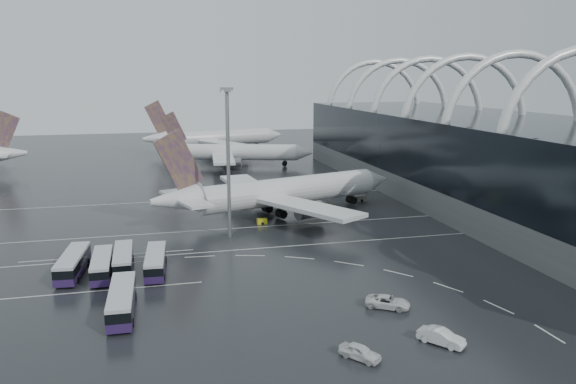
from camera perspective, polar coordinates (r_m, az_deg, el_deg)
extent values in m
plane|color=black|center=(100.19, -3.88, -5.45)|extent=(420.00, 420.00, 0.00)
cube|color=#5A5D5F|center=(141.09, 20.17, 0.17)|extent=(42.00, 160.00, 6.00)
cube|color=black|center=(139.55, 20.46, 4.19)|extent=(42.00, 160.00, 14.00)
torus|color=white|center=(127.78, 21.89, 5.71)|extent=(33.80, 1.80, 33.80)
torus|color=white|center=(143.58, 17.48, 6.60)|extent=(33.80, 1.80, 33.80)
torus|color=white|center=(160.07, 13.96, 7.27)|extent=(33.80, 1.80, 33.80)
torus|color=white|center=(177.07, 11.09, 7.80)|extent=(33.80, 1.80, 33.80)
torus|color=white|center=(194.44, 8.73, 8.22)|extent=(33.80, 1.80, 33.80)
cube|color=silver|center=(98.31, -3.68, -5.79)|extent=(120.00, 0.25, 0.01)
cube|color=silver|center=(111.56, -4.96, -3.67)|extent=(120.00, 0.25, 0.01)
cube|color=silver|center=(138.50, -6.77, -0.65)|extent=(120.00, 0.25, 0.01)
cube|color=silver|center=(84.08, -18.44, -9.49)|extent=(28.00, 0.25, 0.01)
cube|color=silver|center=(99.15, -17.75, -6.19)|extent=(28.00, 0.25, 0.01)
cylinder|color=silver|center=(121.61, 0.20, 0.15)|extent=(41.72, 18.26, 5.82)
cone|color=silver|center=(135.52, 8.86, 1.22)|extent=(7.51, 7.38, 5.82)
cone|color=silver|center=(110.28, -11.37, -0.76)|extent=(11.33, 8.59, 5.82)
cube|color=#3C1969|center=(109.28, -11.03, 3.10)|extent=(9.40, 3.51, 12.34)
cube|color=silver|center=(110.96, -10.40, -0.65)|extent=(9.79, 18.59, 0.50)
cube|color=silver|center=(109.30, 1.86, -1.51)|extent=(18.53, 25.29, 0.80)
cube|color=silver|center=(130.51, -4.20, 0.65)|extent=(9.47, 25.67, 0.80)
cylinder|color=slate|center=(114.18, 2.15, -1.87)|extent=(6.30, 4.93, 3.41)
cylinder|color=slate|center=(129.23, -2.29, -0.25)|extent=(6.30, 4.93, 3.41)
cube|color=black|center=(120.48, -1.43, -1.92)|extent=(13.43, 9.78, 2.21)
cylinder|color=silver|center=(186.88, -4.89, 4.06)|extent=(36.84, 16.08, 5.31)
cone|color=silver|center=(185.00, 1.65, 4.02)|extent=(6.83, 6.71, 5.31)
cone|color=silver|center=(191.46, -11.75, 4.32)|extent=(10.33, 7.80, 5.31)
cube|color=#3C1969|center=(190.49, -11.57, 6.34)|extent=(8.59, 3.16, 11.26)
cube|color=silver|center=(190.99, -11.22, 4.33)|extent=(8.85, 16.97, 0.46)
cube|color=silver|center=(176.35, -6.60, 3.39)|extent=(8.52, 23.40, 0.73)
cube|color=silver|center=(198.72, -5.45, 4.35)|extent=(16.81, 23.10, 0.73)
cylinder|color=slate|center=(179.27, -5.54, 3.01)|extent=(5.74, 4.47, 3.11)
cylinder|color=slate|center=(195.39, -4.79, 3.75)|extent=(5.74, 4.47, 3.11)
cube|color=black|center=(187.97, -5.97, 2.96)|extent=(12.24, 8.87, 2.02)
cylinder|color=silver|center=(224.54, -6.86, 5.49)|extent=(41.00, 16.28, 6.09)
cone|color=silver|center=(234.23, -1.48, 5.83)|extent=(7.64, 7.49, 6.09)
cone|color=silver|center=(216.30, -13.21, 5.31)|extent=(11.70, 8.56, 6.09)
cube|color=#3C1969|center=(215.88, -13.03, 7.37)|extent=(9.94, 3.18, 12.90)
cube|color=silver|center=(216.86, -12.67, 5.35)|extent=(9.38, 19.47, 0.52)
cube|color=silver|center=(210.96, -6.58, 4.92)|extent=(18.37, 26.73, 0.84)
cube|color=silver|center=(235.34, -9.00, 5.56)|extent=(8.60, 26.56, 0.84)
cylinder|color=slate|center=(215.75, -6.16, 4.58)|extent=(6.49, 4.92, 3.57)
cylinder|color=slate|center=(233.19, -7.95, 5.07)|extent=(6.49, 4.92, 3.57)
cube|color=black|center=(223.52, -7.83, 4.35)|extent=(13.89, 9.70, 2.31)
cone|color=silver|center=(194.46, -26.36, 3.54)|extent=(9.99, 6.25, 5.58)
cube|color=#3C1969|center=(193.87, -26.83, 5.60)|extent=(9.28, 1.24, 11.82)
cube|color=silver|center=(194.76, -26.92, 3.50)|extent=(5.56, 17.58, 0.48)
cube|color=#231542|center=(91.83, -20.98, -7.27)|extent=(4.02, 13.22, 1.10)
cube|color=black|center=(91.46, -21.04, -6.55)|extent=(4.06, 12.97, 1.30)
cube|color=silver|center=(91.20, -21.08, -6.03)|extent=(4.02, 13.22, 0.45)
cylinder|color=black|center=(87.82, -20.62, -8.38)|extent=(0.44, 1.03, 1.00)
cylinder|color=black|center=(88.44, -22.41, -8.38)|extent=(0.44, 1.03, 1.00)
cylinder|color=black|center=(95.54, -19.64, -6.69)|extent=(0.44, 1.03, 1.00)
cylinder|color=black|center=(96.11, -21.28, -6.70)|extent=(0.44, 1.03, 1.00)
cube|color=#231542|center=(89.91, -18.36, -7.53)|extent=(2.87, 12.13, 1.02)
cube|color=black|center=(89.56, -18.41, -6.85)|extent=(2.92, 11.89, 1.21)
cube|color=silver|center=(89.31, -18.44, -6.35)|extent=(2.87, 12.13, 0.42)
cylinder|color=black|center=(86.30, -17.63, -8.55)|extent=(0.34, 0.93, 0.93)
cylinder|color=black|center=(86.50, -19.36, -8.62)|extent=(0.34, 0.93, 0.93)
cylinder|color=black|center=(93.60, -17.41, -6.94)|extent=(0.34, 0.93, 0.93)
cylinder|color=black|center=(93.79, -19.00, -7.01)|extent=(0.34, 0.93, 0.93)
cube|color=#231542|center=(91.57, -16.37, -7.04)|extent=(2.82, 12.18, 1.03)
cube|color=black|center=(91.22, -16.41, -6.38)|extent=(2.87, 11.94, 1.22)
cube|color=silver|center=(90.97, -16.44, -5.89)|extent=(2.82, 12.18, 0.42)
cylinder|color=black|center=(87.95, -15.58, -8.04)|extent=(0.34, 0.94, 0.94)
cylinder|color=black|center=(88.08, -17.29, -8.11)|extent=(0.34, 0.94, 0.94)
cylinder|color=black|center=(95.33, -15.50, -6.48)|extent=(0.34, 0.94, 0.94)
cylinder|color=black|center=(95.44, -17.07, -6.55)|extent=(0.34, 0.94, 0.94)
cube|color=#231542|center=(89.17, -13.28, -7.37)|extent=(3.52, 12.60, 1.05)
cube|color=black|center=(88.80, -13.32, -6.67)|extent=(3.56, 12.35, 1.25)
cube|color=silver|center=(88.54, -13.35, -6.16)|extent=(3.52, 12.60, 0.43)
cylinder|color=black|center=(85.47, -12.49, -8.46)|extent=(0.39, 0.98, 0.96)
cylinder|color=black|center=(85.63, -14.30, -8.51)|extent=(0.39, 0.98, 0.96)
cylinder|color=black|center=(92.99, -12.34, -6.77)|extent=(0.39, 0.98, 0.96)
cylinder|color=black|center=(93.14, -13.99, -6.82)|extent=(0.39, 0.98, 0.96)
cube|color=#231542|center=(75.44, -16.50, -11.11)|extent=(3.19, 13.24, 1.12)
cube|color=black|center=(74.99, -16.55, -10.25)|extent=(3.24, 12.98, 1.32)
cube|color=silver|center=(74.66, -16.59, -9.62)|extent=(3.19, 13.24, 0.46)
cylinder|color=black|center=(71.63, -15.53, -12.67)|extent=(0.37, 1.02, 1.01)
cylinder|color=black|center=(71.86, -17.83, -12.73)|extent=(0.37, 1.02, 1.01)
cylinder|color=black|center=(79.40, -15.27, -10.18)|extent=(0.37, 1.02, 1.01)
cylinder|color=black|center=(79.61, -17.33, -10.24)|extent=(0.37, 1.02, 1.01)
imported|color=white|center=(75.30, 10.10, -10.93)|extent=(6.27, 5.25, 1.59)
imported|color=white|center=(62.49, 7.32, -15.81)|extent=(4.40, 4.79, 1.59)
imported|color=white|center=(67.19, 15.30, -14.01)|extent=(4.76, 5.30, 1.75)
cylinder|color=gray|center=(102.90, -6.08, 2.65)|extent=(0.67, 0.67, 26.86)
cube|color=gray|center=(101.65, -6.25, 10.31)|extent=(2.11, 2.11, 0.77)
cube|color=white|center=(101.66, -6.25, 10.15)|extent=(1.92, 1.92, 0.38)
cube|color=gold|center=(125.46, 2.09, -1.64)|extent=(1.93, 1.14, 1.05)
cube|color=slate|center=(128.76, 3.99, -1.27)|extent=(2.29, 1.35, 1.25)
cube|color=gold|center=(114.18, -2.66, -2.99)|extent=(1.99, 1.18, 1.09)
cube|color=slate|center=(135.50, 7.41, -0.65)|extent=(2.52, 1.49, 1.37)
cube|color=gold|center=(131.02, 1.25, -1.03)|extent=(2.14, 1.27, 1.17)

